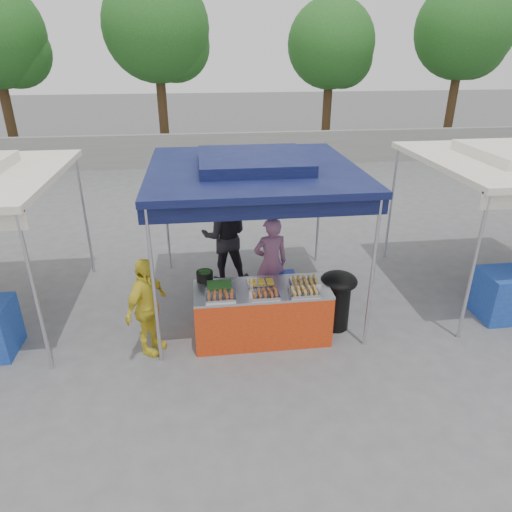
{
  "coord_description": "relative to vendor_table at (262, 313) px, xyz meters",
  "views": [
    {
      "loc": [
        -0.82,
        -5.92,
        4.09
      ],
      "look_at": [
        0.0,
        0.6,
        1.05
      ],
      "focal_mm": 32.0,
      "sensor_mm": 36.0,
      "label": 1
    }
  ],
  "objects": [
    {
      "name": "vendor_woman",
      "position": [
        0.27,
        0.93,
        0.38
      ],
      "size": [
        0.63,
        0.46,
        1.6
      ],
      "primitive_type": "imported",
      "rotation": [
        0.0,
        0.0,
        3.27
      ],
      "color": "#89577B",
      "rests_on": "ground_plane"
    },
    {
      "name": "crate_stacked",
      "position": [
        0.41,
        0.79,
        0.06
      ],
      "size": [
        0.53,
        0.37,
        0.32
      ],
      "primitive_type": "cube",
      "color": "#132DA2",
      "rests_on": "crate_right"
    },
    {
      "name": "helper_man",
      "position": [
        -0.42,
        1.95,
        0.47
      ],
      "size": [
        0.92,
        0.74,
        1.8
      ],
      "primitive_type": "imported",
      "rotation": [
        0.0,
        0.0,
        3.08
      ],
      "color": "black",
      "rests_on": "ground_plane"
    },
    {
      "name": "food_tray_br",
      "position": [
        0.66,
        0.06,
        0.46
      ],
      "size": [
        0.42,
        0.3,
        0.07
      ],
      "color": "silver",
      "rests_on": "vendor_table"
    },
    {
      "name": "food_tray_fr",
      "position": [
        0.58,
        -0.24,
        0.46
      ],
      "size": [
        0.42,
        0.3,
        0.07
      ],
      "color": "silver",
      "rests_on": "vendor_table"
    },
    {
      "name": "main_canopy",
      "position": [
        0.0,
        1.07,
        1.94
      ],
      "size": [
        3.2,
        3.2,
        2.57
      ],
      "color": "#BBBBC2",
      "rests_on": "ground_plane"
    },
    {
      "name": "food_tray_fl",
      "position": [
        -0.62,
        -0.22,
        0.46
      ],
      "size": [
        0.42,
        0.3,
        0.07
      ],
      "color": "silver",
      "rests_on": "vendor_table"
    },
    {
      "name": "back_wall",
      "position": [
        0.0,
        11.1,
        0.17
      ],
      "size": [
        40.0,
        0.25,
        1.2
      ],
      "primitive_type": "cube",
      "color": "gray",
      "rests_on": "ground_plane"
    },
    {
      "name": "vendor_table",
      "position": [
        0.0,
        0.0,
        0.0
      ],
      "size": [
        2.0,
        0.8,
        0.85
      ],
      "color": "red",
      "rests_on": "ground_plane"
    },
    {
      "name": "skewer_cup",
      "position": [
        -0.18,
        -0.24,
        0.48
      ],
      "size": [
        0.09,
        0.09,
        0.11
      ],
      "primitive_type": "cylinder",
      "color": "#BBBBC2",
      "rests_on": "vendor_table"
    },
    {
      "name": "tree_2",
      "position": [
        4.7,
        13.43,
        3.58
      ],
      "size": [
        3.47,
        3.41,
        5.85
      ],
      "color": "#402C18",
      "rests_on": "ground_plane"
    },
    {
      "name": "cooking_pot",
      "position": [
        -0.83,
        0.35,
        0.5
      ],
      "size": [
        0.25,
        0.25,
        0.15
      ],
      "primitive_type": "cylinder",
      "color": "black",
      "rests_on": "vendor_table"
    },
    {
      "name": "food_tray_fm",
      "position": [
        0.0,
        -0.24,
        0.46
      ],
      "size": [
        0.42,
        0.3,
        0.07
      ],
      "color": "silver",
      "rests_on": "vendor_table"
    },
    {
      "name": "crate_right",
      "position": [
        0.41,
        0.79,
        -0.26
      ],
      "size": [
        0.54,
        0.38,
        0.33
      ],
      "primitive_type": "cube",
      "color": "#132DA2",
      "rests_on": "ground_plane"
    },
    {
      "name": "tree_3",
      "position": [
        10.02,
        13.19,
        4.1
      ],
      "size": [
        3.85,
        3.85,
        6.61
      ],
      "color": "#402C18",
      "rests_on": "ground_plane"
    },
    {
      "name": "food_tray_bl",
      "position": [
        -0.62,
        0.08,
        0.46
      ],
      "size": [
        0.42,
        0.3,
        0.07
      ],
      "color": "silver",
      "rests_on": "vendor_table"
    },
    {
      "name": "food_tray_bm",
      "position": [
        0.0,
        0.1,
        0.46
      ],
      "size": [
        0.42,
        0.3,
        0.07
      ],
      "color": "silver",
      "rests_on": "vendor_table"
    },
    {
      "name": "crate_left",
      "position": [
        -0.25,
        0.65,
        -0.29
      ],
      "size": [
        0.45,
        0.32,
        0.27
      ],
      "primitive_type": "cube",
      "color": "#132DA2",
      "rests_on": "ground_plane"
    },
    {
      "name": "ground_plane",
      "position": [
        0.0,
        0.1,
        -0.43
      ],
      "size": [
        80.0,
        80.0,
        0.0
      ],
      "primitive_type": "plane",
      "color": "#59595C"
    },
    {
      "name": "customer_person",
      "position": [
        -1.66,
        -0.15,
        0.32
      ],
      "size": [
        0.75,
        0.93,
        1.48
      ],
      "primitive_type": "imported",
      "rotation": [
        0.0,
        0.0,
        1.05
      ],
      "color": "yellow",
      "rests_on": "ground_plane"
    },
    {
      "name": "tree_1",
      "position": [
        -1.97,
        12.97,
        4.1
      ],
      "size": [
        3.85,
        3.85,
        6.61
      ],
      "color": "#402C18",
      "rests_on": "ground_plane"
    },
    {
      "name": "wok_burner",
      "position": [
        1.2,
        0.12,
        0.14
      ],
      "size": [
        0.57,
        0.57,
        0.96
      ],
      "rotation": [
        0.0,
        0.0,
        0.32
      ],
      "color": "black",
      "rests_on": "ground_plane"
    }
  ]
}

